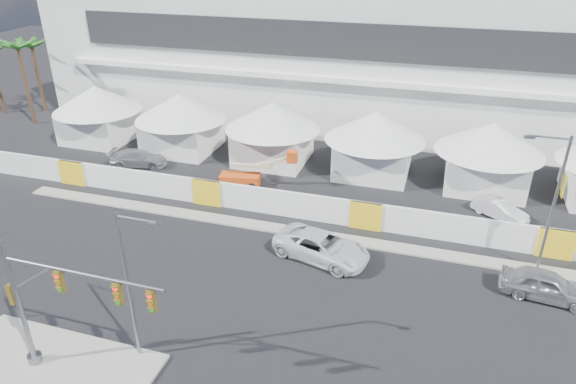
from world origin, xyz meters
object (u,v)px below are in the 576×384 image
(sedan_silver, at_px, (546,285))
(streetlight_curb, at_px, (552,197))
(lot_car_a, at_px, (500,210))
(traffic_mast, at_px, (51,306))
(pickup_curb, at_px, (322,247))
(streetlight_median, at_px, (131,278))
(lot_car_c, at_px, (138,158))
(boom_lift, at_px, (247,177))

(sedan_silver, height_order, streetlight_curb, streetlight_curb)
(lot_car_a, relative_size, streetlight_curb, 0.46)
(lot_car_a, bearing_deg, streetlight_curb, -130.05)
(streetlight_curb, bearing_deg, traffic_mast, -145.00)
(pickup_curb, xyz_separation_m, streetlight_curb, (12.67, 2.52, 4.23))
(lot_car_a, distance_m, streetlight_median, 26.43)
(pickup_curb, height_order, streetlight_curb, streetlight_curb)
(lot_car_a, distance_m, streetlight_curb, 7.90)
(lot_car_a, xyz_separation_m, streetlight_median, (-17.24, -19.63, 3.99))
(streetlight_curb, bearing_deg, sedan_silver, -84.04)
(lot_car_a, distance_m, lot_car_c, 29.93)
(pickup_curb, relative_size, streetlight_curb, 0.70)
(streetlight_median, height_order, boom_lift, streetlight_median)
(sedan_silver, bearing_deg, pickup_curb, 95.59)
(sedan_silver, xyz_separation_m, pickup_curb, (-12.95, 0.09, 0.02))
(pickup_curb, distance_m, streetlight_median, 13.02)
(sedan_silver, height_order, traffic_mast, traffic_mast)
(sedan_silver, relative_size, lot_car_a, 1.23)
(sedan_silver, height_order, streetlight_median, streetlight_median)
(streetlight_median, bearing_deg, pickup_curb, 59.97)
(sedan_silver, distance_m, streetlight_median, 22.29)
(traffic_mast, height_order, streetlight_median, streetlight_median)
(pickup_curb, distance_m, lot_car_c, 21.08)
(lot_car_c, bearing_deg, streetlight_curb, -115.67)
(sedan_silver, bearing_deg, boom_lift, 74.52)
(lot_car_a, relative_size, lot_car_c, 0.81)
(lot_car_a, relative_size, streetlight_median, 0.51)
(lot_car_a, bearing_deg, boom_lift, 126.99)
(sedan_silver, height_order, pickup_curb, pickup_curb)
(lot_car_c, height_order, traffic_mast, traffic_mast)
(sedan_silver, relative_size, traffic_mast, 0.61)
(pickup_curb, distance_m, lot_car_a, 14.13)
(pickup_curb, height_order, lot_car_a, pickup_curb)
(lot_car_a, distance_m, boom_lift, 19.28)
(lot_car_c, distance_m, traffic_mast, 24.33)
(lot_car_a, relative_size, traffic_mast, 0.50)
(lot_car_a, xyz_separation_m, boom_lift, (-19.27, -0.59, 0.20))
(sedan_silver, height_order, boom_lift, boom_lift)
(streetlight_median, relative_size, streetlight_curb, 0.89)
(lot_car_a, height_order, streetlight_curb, streetlight_curb)
(streetlight_median, distance_m, boom_lift, 19.51)
(pickup_curb, distance_m, traffic_mast, 15.94)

